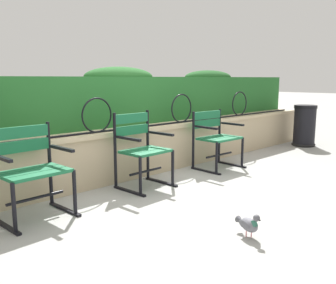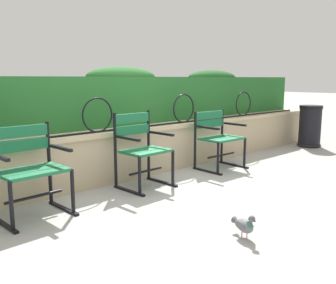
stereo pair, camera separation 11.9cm
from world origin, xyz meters
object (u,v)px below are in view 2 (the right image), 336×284
at_px(park_chair_left, 29,167).
at_px(park_chair_right, 218,137).
at_px(trash_bin, 310,127).
at_px(pigeon_near_chairs, 244,225).
at_px(park_chair_centre, 141,148).

height_order(park_chair_left, park_chair_right, park_chair_left).
bearing_deg(trash_bin, park_chair_right, 178.04).
xyz_separation_m(park_chair_right, pigeon_near_chairs, (-1.71, -1.69, -0.35)).
bearing_deg(trash_bin, pigeon_near_chairs, -159.62).
bearing_deg(park_chair_centre, trash_bin, -1.64).
relative_size(park_chair_right, trash_bin, 1.06).
bearing_deg(park_chair_left, park_chair_right, 0.32).
bearing_deg(park_chair_right, pigeon_near_chairs, -135.17).
bearing_deg(park_chair_centre, park_chair_left, -178.33).
relative_size(park_chair_left, park_chair_right, 1.04).
relative_size(park_chair_left, park_chair_centre, 0.96).
height_order(park_chair_left, trash_bin, park_chair_left).
bearing_deg(park_chair_right, park_chair_left, -179.68).
bearing_deg(park_chair_left, park_chair_centre, 1.67).
relative_size(park_chair_left, pigeon_near_chairs, 3.02).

